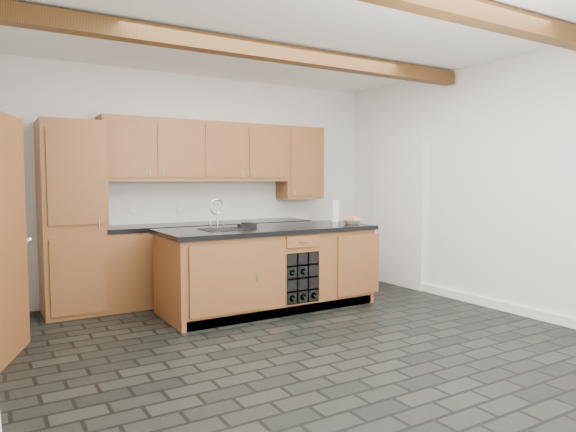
# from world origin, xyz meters

# --- Properties ---
(ground) EXTENTS (5.00, 5.00, 0.00)m
(ground) POSITION_xyz_m (0.00, 0.00, 0.00)
(ground) COLOR black
(ground) RESTS_ON ground
(room_shell) EXTENTS (5.01, 5.00, 5.00)m
(room_shell) POSITION_xyz_m (-0.09, 0.53, 1.53)
(room_shell) COLOR white
(room_shell) RESTS_ON ground
(back_cabinetry) EXTENTS (3.65, 0.62, 2.20)m
(back_cabinetry) POSITION_xyz_m (-0.38, 2.24, 0.98)
(back_cabinetry) COLOR brown
(back_cabinetry) RESTS_ON ground
(island) EXTENTS (2.48, 0.96, 0.93)m
(island) POSITION_xyz_m (0.31, 1.28, 0.46)
(island) COLOR brown
(island) RESTS_ON ground
(faucet) EXTENTS (0.45, 0.40, 0.34)m
(faucet) POSITION_xyz_m (-0.25, 1.33, 0.96)
(faucet) COLOR black
(faucet) RESTS_ON island
(kitchen_scale) EXTENTS (0.21, 0.14, 0.06)m
(kitchen_scale) POSITION_xyz_m (0.05, 1.34, 0.96)
(kitchen_scale) COLOR black
(kitchen_scale) RESTS_ON island
(fruit_bowl) EXTENTS (0.30, 0.30, 0.06)m
(fruit_bowl) POSITION_xyz_m (1.38, 1.13, 0.96)
(fruit_bowl) COLOR beige
(fruit_bowl) RESTS_ON island
(fruit_cluster) EXTENTS (0.16, 0.17, 0.07)m
(fruit_cluster) POSITION_xyz_m (1.38, 1.13, 0.99)
(fruit_cluster) COLOR red
(fruit_cluster) RESTS_ON fruit_bowl
(paper_towel) EXTENTS (0.11, 0.11, 0.27)m
(paper_towel) POSITION_xyz_m (1.42, 1.53, 1.07)
(paper_towel) COLOR white
(paper_towel) RESTS_ON island
(mug) EXTENTS (0.13, 0.13, 0.09)m
(mug) POSITION_xyz_m (-1.30, 2.28, 0.98)
(mug) COLOR white
(mug) RESTS_ON back_cabinetry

